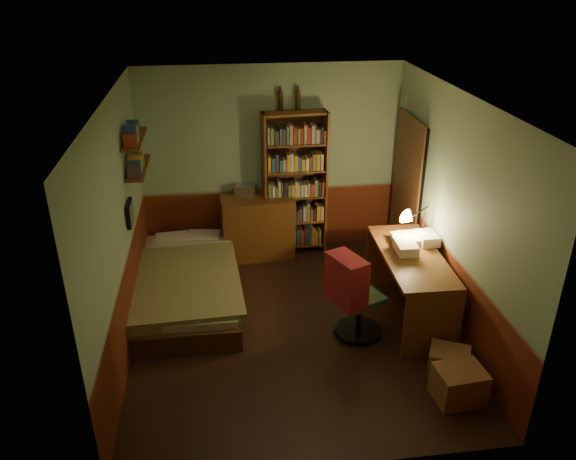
{
  "coord_description": "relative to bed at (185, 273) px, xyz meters",
  "views": [
    {
      "loc": [
        -0.74,
        -5.24,
        3.78
      ],
      "look_at": [
        0.0,
        0.25,
        1.1
      ],
      "focal_mm": 35.0,
      "sensor_mm": 36.0,
      "label": 1
    }
  ],
  "objects": [
    {
      "name": "wall_left",
      "position": [
        -0.57,
        -0.78,
        0.96
      ],
      "size": [
        0.02,
        4.0,
        2.6
      ],
      "primitive_type": "cube",
      "color": "gray",
      "rests_on": "ground"
    },
    {
      "name": "framed_picture",
      "position": [
        -0.53,
        -0.18,
        0.91
      ],
      "size": [
        0.04,
        0.32,
        0.26
      ],
      "primitive_type": "cube",
      "color": "black",
      "rests_on": "wall_left"
    },
    {
      "name": "ceiling",
      "position": [
        1.19,
        -0.78,
        2.27
      ],
      "size": [
        3.5,
        4.0,
        0.02
      ],
      "primitive_type": "cube",
      "color": "silver",
      "rests_on": "wall_back"
    },
    {
      "name": "doorway",
      "position": [
        2.91,
        0.52,
        0.66
      ],
      "size": [
        0.06,
        0.9,
        2.0
      ],
      "primitive_type": "cube",
      "color": "black",
      "rests_on": "ground"
    },
    {
      "name": "wall_front",
      "position": [
        1.19,
        -2.79,
        0.96
      ],
      "size": [
        3.5,
        0.02,
        2.6
      ],
      "primitive_type": "cube",
      "color": "gray",
      "rests_on": "ground"
    },
    {
      "name": "cardboard_box_b",
      "position": [
        2.65,
        -1.78,
        -0.2
      ],
      "size": [
        0.49,
        0.46,
        0.27
      ],
      "primitive_type": "cube",
      "rotation": [
        0.0,
        0.0,
        -0.46
      ],
      "color": "brown",
      "rests_on": "ground"
    },
    {
      "name": "bookshelf",
      "position": [
        1.5,
        1.07,
        0.66
      ],
      "size": [
        0.88,
        0.34,
        2.01
      ],
      "primitive_type": "cube",
      "rotation": [
        0.0,
        0.0,
        0.08
      ],
      "color": "#573013",
      "rests_on": "ground"
    },
    {
      "name": "cardboard_box_a",
      "position": [
        2.6,
        -2.15,
        -0.17
      ],
      "size": [
        0.48,
        0.4,
        0.34
      ],
      "primitive_type": "cube",
      "rotation": [
        0.0,
        0.0,
        0.09
      ],
      "color": "brown",
      "rests_on": "ground"
    },
    {
      "name": "wall_back",
      "position": [
        1.19,
        1.23,
        0.96
      ],
      "size": [
        3.5,
        0.02,
        2.6
      ],
      "primitive_type": "cube",
      "color": "gray",
      "rests_on": "ground"
    },
    {
      "name": "paper_stack",
      "position": [
        2.81,
        -0.52,
        0.55
      ],
      "size": [
        0.22,
        0.3,
        0.12
      ],
      "primitive_type": "cube",
      "rotation": [
        0.0,
        0.0,
        0.02
      ],
      "color": "silver",
      "rests_on": "desk"
    },
    {
      "name": "desk_lamp",
      "position": [
        2.8,
        -0.37,
        0.76
      ],
      "size": [
        0.2,
        0.2,
        0.54
      ],
      "primitive_type": "cone",
      "rotation": [
        0.0,
        0.0,
        0.3
      ],
      "color": "black",
      "rests_on": "desk"
    },
    {
      "name": "bed",
      "position": [
        0.0,
        0.0,
        0.0
      ],
      "size": [
        1.24,
        2.3,
        0.68
      ],
      "primitive_type": "cube",
      "rotation": [
        0.0,
        0.0,
        -0.01
      ],
      "color": "#5F753E",
      "rests_on": "ground"
    },
    {
      "name": "desk",
      "position": [
        2.55,
        -0.77,
        0.07
      ],
      "size": [
        0.68,
        1.56,
        0.83
      ],
      "primitive_type": "cube",
      "rotation": [
        0.0,
        0.0,
        -0.03
      ],
      "color": "#573013",
      "rests_on": "ground"
    },
    {
      "name": "wall_right",
      "position": [
        2.95,
        -0.78,
        0.96
      ],
      "size": [
        0.02,
        4.0,
        2.6
      ],
      "primitive_type": "cube",
      "color": "gray",
      "rests_on": "ground"
    },
    {
      "name": "bottle_left",
      "position": [
        1.32,
        1.18,
        1.79
      ],
      "size": [
        0.07,
        0.07,
        0.25
      ],
      "primitive_type": "cylinder",
      "rotation": [
        0.0,
        0.0,
        0.01
      ],
      "color": "black",
      "rests_on": "bookshelf"
    },
    {
      "name": "floor",
      "position": [
        1.19,
        -0.78,
        -0.35
      ],
      "size": [
        3.5,
        4.0,
        0.02
      ],
      "primitive_type": "cube",
      "color": "black",
      "rests_on": "ground"
    },
    {
      "name": "wall_shelf_lower",
      "position": [
        -0.45,
        0.32,
        1.26
      ],
      "size": [
        0.2,
        0.9,
        0.03
      ],
      "primitive_type": "cube",
      "color": "#573013",
      "rests_on": "wall_left"
    },
    {
      "name": "bottle_right",
      "position": [
        1.55,
        1.18,
        1.79
      ],
      "size": [
        0.08,
        0.08,
        0.25
      ],
      "primitive_type": "cylinder",
      "rotation": [
        0.0,
        0.0,
        0.15
      ],
      "color": "black",
      "rests_on": "bookshelf"
    },
    {
      "name": "red_jacket",
      "position": [
        1.71,
        -0.79,
        0.94
      ],
      "size": [
        0.39,
        0.52,
        0.54
      ],
      "primitive_type": "cube",
      "rotation": [
        0.0,
        0.0,
        -0.34
      ],
      "color": "#B1252C",
      "rests_on": "office_chair"
    },
    {
      "name": "mini_stereo",
      "position": [
        0.83,
        1.11,
        0.6
      ],
      "size": [
        0.32,
        0.29,
        0.14
      ],
      "primitive_type": "cube",
      "rotation": [
        0.0,
        0.0,
        -0.41
      ],
      "color": "#B2B2B7",
      "rests_on": "dresser"
    },
    {
      "name": "wall_shelf_upper",
      "position": [
        -0.45,
        0.32,
        1.61
      ],
      "size": [
        0.2,
        0.9,
        0.03
      ],
      "primitive_type": "cube",
      "color": "#573013",
      "rests_on": "wall_left"
    },
    {
      "name": "office_chair",
      "position": [
        1.92,
        -1.01,
        0.16
      ],
      "size": [
        0.64,
        0.61,
        1.01
      ],
      "primitive_type": "cube",
      "rotation": [
        0.0,
        0.0,
        0.42
      ],
      "color": "#2D6038",
      "rests_on": "ground"
    },
    {
      "name": "dresser",
      "position": [
        0.97,
        0.99,
        0.09
      ],
      "size": [
        1.0,
        0.55,
        0.87
      ],
      "primitive_type": "cube",
      "rotation": [
        0.0,
        0.0,
        0.06
      ],
      "color": "#573013",
      "rests_on": "ground"
    },
    {
      "name": "door_trim",
      "position": [
        2.88,
        0.52,
        0.66
      ],
      "size": [
        0.02,
        0.98,
        2.08
      ],
      "primitive_type": "cube",
      "color": "#392212",
      "rests_on": "ground"
    }
  ]
}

